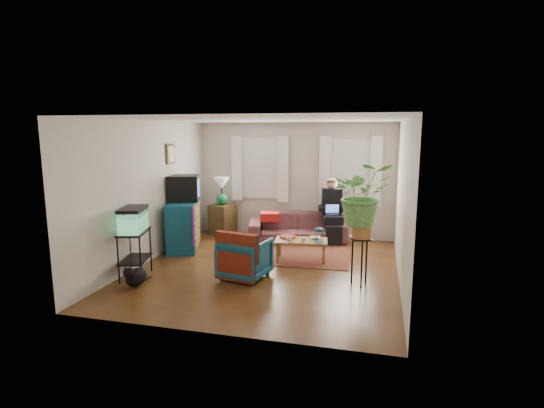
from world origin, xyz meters
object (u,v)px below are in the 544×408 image
(sofa, at_px, (297,222))
(aquarium_stand, at_px, (135,254))
(coffee_table, at_px, (301,250))
(dresser, at_px, (183,225))
(armchair, at_px, (245,256))
(plant_stand, at_px, (360,261))
(side_table, at_px, (222,220))

(sofa, bearing_deg, aquarium_stand, -139.45)
(aquarium_stand, distance_m, coffee_table, 2.97)
(dresser, height_order, armchair, dresser)
(aquarium_stand, distance_m, armchair, 1.83)
(sofa, bearing_deg, plant_stand, -72.61)
(side_table, xyz_separation_m, aquarium_stand, (-0.35, -3.12, 0.04))
(armchair, height_order, coffee_table, armchair)
(armchair, bearing_deg, dresser, -25.89)
(sofa, relative_size, dresser, 1.92)
(side_table, xyz_separation_m, dresser, (-0.34, -1.35, 0.14))
(sofa, bearing_deg, dresser, -164.04)
(dresser, xyz_separation_m, plant_stand, (3.62, -1.22, -0.11))
(dresser, distance_m, coffee_table, 2.52)
(dresser, xyz_separation_m, aquarium_stand, (-0.01, -1.77, -0.10))
(armchair, bearing_deg, side_table, -50.70)
(sofa, xyz_separation_m, dresser, (-2.15, -1.22, 0.08))
(dresser, height_order, coffee_table, dresser)
(side_table, bearing_deg, coffee_table, -35.55)
(armchair, xyz_separation_m, plant_stand, (1.86, 0.12, 0.02))
(side_table, distance_m, dresser, 1.40)
(sofa, height_order, dresser, dresser)
(sofa, xyz_separation_m, plant_stand, (1.47, -2.45, -0.03))
(armchair, xyz_separation_m, coffee_table, (0.73, 1.15, -0.17))
(dresser, bearing_deg, sofa, 11.13)
(dresser, relative_size, armchair, 1.50)
(aquarium_stand, bearing_deg, sofa, 38.87)
(aquarium_stand, distance_m, plant_stand, 3.68)
(dresser, distance_m, plant_stand, 3.83)
(aquarium_stand, xyz_separation_m, coffee_table, (2.50, 1.58, -0.19))
(aquarium_stand, xyz_separation_m, plant_stand, (3.63, 0.55, -0.01))
(coffee_table, distance_m, plant_stand, 1.54)
(dresser, distance_m, aquarium_stand, 1.78)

